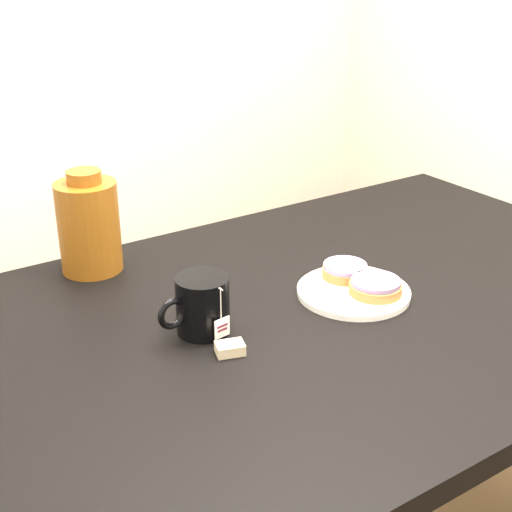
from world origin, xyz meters
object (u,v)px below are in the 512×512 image
object	(u,v)px
table	(329,339)
plate	(353,291)
bagel_package	(89,225)
bagel_back	(345,271)
teabag_pouch	(230,348)
bagel_front	(375,286)
mug	(202,305)

from	to	relation	value
table	plate	world-z (taller)	plate
table	bagel_package	world-z (taller)	bagel_package
table	bagel_back	size ratio (longest dim) A/B	11.50
plate	teabag_pouch	bearing A→B (deg)	-171.03
bagel_back	bagel_package	size ratio (longest dim) A/B	0.60
teabag_pouch	plate	bearing A→B (deg)	8.97
bagel_front	mug	size ratio (longest dim) A/B	1.00
table	bagel_back	distance (m)	0.13
plate	bagel_front	size ratio (longest dim) A/B	1.52
table	mug	world-z (taller)	mug
bagel_front	bagel_package	size ratio (longest dim) A/B	0.68
bagel_back	mug	world-z (taller)	mug
table	mug	bearing A→B (deg)	173.44
bagel_back	bagel_package	bearing A→B (deg)	139.49
teabag_pouch	table	bearing A→B (deg)	12.46
table	plate	xyz separation A→B (m)	(0.05, -0.01, 0.09)
plate	mug	bearing A→B (deg)	172.86
table	bagel_back	xyz separation A→B (m)	(0.07, 0.04, 0.11)
mug	bagel_package	bearing A→B (deg)	92.55
mug	table	bearing A→B (deg)	-14.04
bagel_back	mug	size ratio (longest dim) A/B	0.88
bagel_front	bagel_package	distance (m)	0.56
bagel_front	mug	distance (m)	0.33
plate	table	bearing A→B (deg)	169.69
bagel_back	bagel_front	bearing A→B (deg)	-88.26
bagel_back	plate	bearing A→B (deg)	-112.12
bagel_back	bagel_front	size ratio (longest dim) A/B	0.88
bagel_back	bagel_package	xyz separation A→B (m)	(-0.38, 0.32, 0.07)
table	bagel_front	world-z (taller)	bagel_front
mug	teabag_pouch	bearing A→B (deg)	-96.01
teabag_pouch	bagel_front	bearing A→B (deg)	2.44
table	plate	size ratio (longest dim) A/B	6.68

